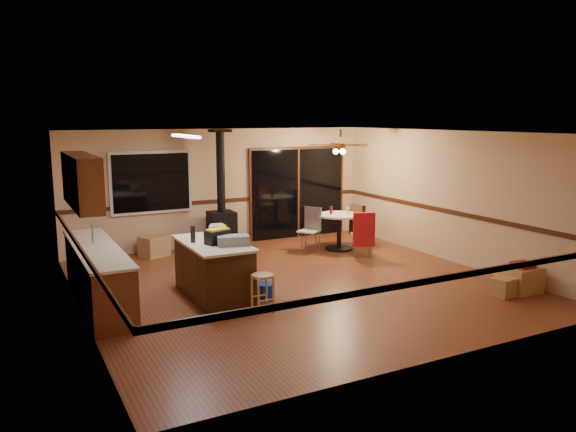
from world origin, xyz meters
TOP-DOWN VIEW (x-y plane):
  - floor at (0.00, 0.00)m, footprint 7.00×7.00m
  - ceiling at (0.00, 0.00)m, footprint 7.00×7.00m
  - wall_back at (0.00, 3.50)m, footprint 7.00×0.00m
  - wall_front at (0.00, -3.50)m, footprint 7.00×0.00m
  - wall_left at (-3.50, 0.00)m, footprint 0.00×7.00m
  - wall_right at (3.50, 0.00)m, footprint 0.00×7.00m
  - chair_rail at (0.00, 0.00)m, footprint 7.00×7.00m
  - window at (-1.60, 3.45)m, footprint 1.72×0.10m
  - sliding_door at (1.90, 3.45)m, footprint 2.52×0.10m
  - lower_cabinets at (-3.20, 0.50)m, footprint 0.60×3.00m
  - countertop at (-3.20, 0.50)m, footprint 0.64×3.04m
  - upper_cabinets at (-3.33, 0.70)m, footprint 0.35×2.00m
  - kitchen_island at (-1.50, 0.00)m, footprint 0.88×1.68m
  - wood_stove at (-0.20, 3.05)m, footprint 0.55×0.50m
  - ceiling_fan at (2.06, 1.85)m, footprint 0.24×0.24m
  - fluorescent_strip at (-1.80, 0.30)m, footprint 0.10×1.20m
  - toolbox_grey at (-1.30, -0.35)m, footprint 0.54×0.38m
  - toolbox_black at (-1.47, -0.14)m, footprint 0.43×0.31m
  - toolbox_yellow_lid at (-1.47, -0.14)m, footprint 0.38×0.28m
  - box_on_island at (-1.25, 0.41)m, footprint 0.23×0.30m
  - bottle_dark at (-1.79, 0.12)m, footprint 0.08×0.08m
  - bottle_pink at (-1.36, 0.11)m, footprint 0.09×0.09m
  - bottle_white at (-1.41, 0.35)m, footprint 0.09×0.09m
  - bar_stool at (-1.11, -1.03)m, footprint 0.38×0.38m
  - blue_bucket at (-0.82, -0.49)m, footprint 0.37×0.37m
  - dining_table at (2.06, 1.85)m, footprint 0.95×0.95m
  - glass_red at (1.91, 1.95)m, footprint 0.08×0.08m
  - glass_cream at (2.24, 1.80)m, footprint 0.07×0.07m
  - chair_left at (1.44, 2.00)m, footprint 0.56×0.56m
  - chair_near at (2.09, 0.98)m, footprint 0.56×0.58m
  - chair_right at (2.57, 1.88)m, footprint 0.50×0.46m
  - box_under_window at (-1.68, 3.09)m, footprint 0.66×0.61m
  - box_corner_a at (3.10, -2.11)m, footprint 0.57×0.48m
  - box_corner_b at (2.67, -2.13)m, footprint 0.41×0.37m
  - box_small_red at (3.10, -2.11)m, footprint 0.33×0.28m

SIDE VIEW (x-z plane):
  - floor at x=0.00m, z-range 0.00..0.00m
  - blue_bucket at x=-0.82m, z-range 0.00..0.26m
  - box_corner_b at x=2.67m, z-range 0.00..0.31m
  - box_corner_a at x=3.10m, z-range 0.00..0.42m
  - box_under_window at x=-1.68m, z-range 0.00..0.43m
  - bar_stool at x=-1.11m, z-range 0.00..0.58m
  - lower_cabinets at x=-3.20m, z-range 0.00..0.86m
  - kitchen_island at x=-1.50m, z-range 0.00..0.90m
  - box_small_red at x=3.10m, z-range 0.42..0.51m
  - dining_table at x=2.06m, z-range 0.14..0.92m
  - chair_left at x=1.44m, z-range 0.33..0.85m
  - chair_near at x=2.09m, z-range 0.25..0.95m
  - chair_right at x=2.57m, z-range 0.25..0.95m
  - wood_stove at x=-0.20m, z-range -0.53..1.99m
  - glass_cream at x=2.24m, z-range 0.78..0.92m
  - glass_red at x=1.91m, z-range 0.78..0.95m
  - countertop at x=-3.20m, z-range 0.86..0.90m
  - toolbox_grey at x=-1.30m, z-range 0.90..1.05m
  - box_on_island at x=-1.25m, z-range 0.90..1.09m
  - bottle_white at x=-1.41m, z-range 0.90..1.10m
  - chair_rail at x=0.00m, z-range 0.96..1.04m
  - toolbox_black at x=-1.47m, z-range 0.90..1.11m
  - bottle_pink at x=-1.36m, z-range 0.90..1.12m
  - bottle_dark at x=-1.79m, z-range 0.90..1.17m
  - sliding_door at x=1.90m, z-range 0.00..2.10m
  - toolbox_yellow_lid at x=-1.47m, z-range 1.11..1.14m
  - wall_back at x=0.00m, z-range -2.20..4.80m
  - wall_front at x=0.00m, z-range -2.20..4.80m
  - wall_left at x=-3.50m, z-range -2.20..4.80m
  - wall_right at x=3.50m, z-range -2.20..4.80m
  - window at x=-1.60m, z-range 0.84..2.16m
  - upper_cabinets at x=-3.33m, z-range 1.50..2.30m
  - ceiling_fan at x=2.06m, z-range 1.94..2.49m
  - fluorescent_strip at x=-1.80m, z-range 2.54..2.58m
  - ceiling at x=0.00m, z-range 2.60..2.60m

